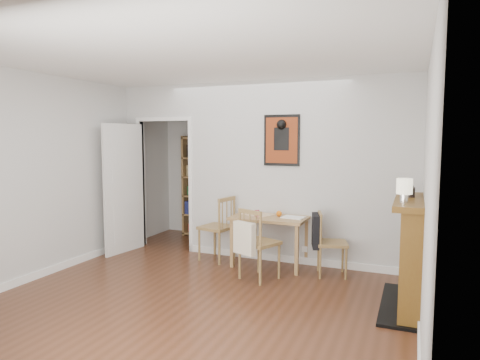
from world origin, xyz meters
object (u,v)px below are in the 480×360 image
at_px(orange_fruit, 279,214).
at_px(ceramic_jar_a, 411,192).
at_px(chair_left, 217,228).
at_px(chair_right, 331,243).
at_px(mantel_lamp, 404,188).
at_px(ceramic_jar_b, 409,190).
at_px(dining_table, 270,222).
at_px(fireplace, 412,251).
at_px(bookshelf, 204,187).
at_px(red_glass, 257,213).
at_px(notebook, 293,217).
at_px(chair_front, 259,243).

relative_size(orange_fruit, ceramic_jar_a, 0.74).
height_order(chair_left, chair_right, chair_left).
bearing_deg(mantel_lamp, ceramic_jar_b, 86.26).
bearing_deg(mantel_lamp, dining_table, 146.33).
bearing_deg(ceramic_jar_a, fireplace, -71.65).
height_order(bookshelf, fireplace, bookshelf).
xyz_separation_m(chair_right, red_glass, (-1.03, 0.03, 0.31)).
xyz_separation_m(notebook, mantel_lamp, (1.42, -1.18, 0.60)).
height_order(chair_right, bookshelf, bookshelf).
relative_size(chair_left, ceramic_jar_a, 8.88).
relative_size(chair_right, orange_fruit, 10.55).
bearing_deg(chair_right, fireplace, -37.26).
relative_size(chair_front, bookshelf, 0.50).
bearing_deg(chair_left, ceramic_jar_a, -15.18).
bearing_deg(ceramic_jar_b, orange_fruit, 159.94).
bearing_deg(chair_left, chair_right, -2.77).
bearing_deg(notebook, mantel_lamp, -39.68).
relative_size(chair_right, chair_front, 0.91).
bearing_deg(chair_left, notebook, 1.62).
xyz_separation_m(dining_table, mantel_lamp, (1.75, -1.17, 0.69)).
bearing_deg(chair_front, chair_right, 31.46).
distance_m(bookshelf, orange_fruit, 2.21).
xyz_separation_m(bookshelf, ceramic_jar_b, (3.49, -1.87, 0.32)).
bearing_deg(chair_front, bookshelf, 132.60).
height_order(chair_left, fireplace, fireplace).
bearing_deg(chair_right, chair_left, 177.23).
relative_size(orange_fruit, ceramic_jar_b, 0.73).
bearing_deg(bookshelf, orange_fruit, -34.77).
xyz_separation_m(chair_right, notebook, (-0.53, 0.11, 0.28)).
xyz_separation_m(dining_table, chair_left, (-0.81, -0.02, -0.14)).
bearing_deg(chair_left, bookshelf, 123.82).
relative_size(chair_right, fireplace, 0.67).
xyz_separation_m(chair_right, orange_fruit, (-0.74, 0.14, 0.31)).
height_order(red_glass, ceramic_jar_b, ceramic_jar_b).
height_order(chair_front, red_glass, chair_front).
distance_m(bookshelf, red_glass, 2.05).
bearing_deg(notebook, dining_table, -177.94).
distance_m(dining_table, mantel_lamp, 2.22).
xyz_separation_m(mantel_lamp, ceramic_jar_a, (0.05, 0.44, -0.09)).
bearing_deg(ceramic_jar_a, bookshelf, 149.89).
distance_m(dining_table, notebook, 0.34).
height_order(chair_left, orange_fruit, chair_left).
height_order(dining_table, ceramic_jar_a, ceramic_jar_a).
xyz_separation_m(dining_table, red_glass, (-0.17, -0.07, 0.13)).
height_order(chair_left, bookshelf, bookshelf).
xyz_separation_m(chair_right, chair_front, (-0.81, -0.50, 0.03)).
height_order(fireplace, ceramic_jar_a, ceramic_jar_a).
relative_size(mantel_lamp, ceramic_jar_b, 2.18).
height_order(dining_table, red_glass, red_glass).
relative_size(chair_left, ceramic_jar_b, 8.74).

